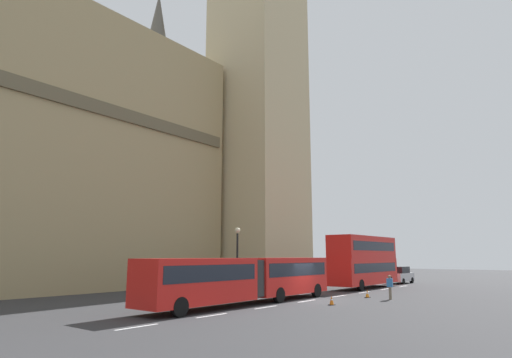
{
  "coord_description": "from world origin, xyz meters",
  "views": [
    {
      "loc": [
        -26.52,
        -16.04,
        3.03
      ],
      "look_at": [
        -0.75,
        4.52,
        8.99
      ],
      "focal_mm": 29.94,
      "sensor_mm": 36.0,
      "label": 1
    }
  ],
  "objects_px": {
    "sedan_lead": "(400,275)",
    "traffic_cone_west": "(332,300)",
    "pedestrian_near_cones": "(390,286)",
    "double_decker_bus": "(364,259)",
    "street_lamp": "(237,256)",
    "articulated_bus": "(247,276)",
    "traffic_cone_middle": "(367,294)"
  },
  "relations": [
    {
      "from": "sedan_lead",
      "to": "pedestrian_near_cones",
      "type": "height_order",
      "value": "sedan_lead"
    },
    {
      "from": "articulated_bus",
      "to": "pedestrian_near_cones",
      "type": "relative_size",
      "value": 9.67
    },
    {
      "from": "traffic_cone_middle",
      "to": "pedestrian_near_cones",
      "type": "relative_size",
      "value": 0.34
    },
    {
      "from": "traffic_cone_middle",
      "to": "sedan_lead",
      "type": "bearing_deg",
      "value": 12.95
    },
    {
      "from": "double_decker_bus",
      "to": "street_lamp",
      "type": "height_order",
      "value": "street_lamp"
    },
    {
      "from": "double_decker_bus",
      "to": "pedestrian_near_cones",
      "type": "relative_size",
      "value": 6.2
    },
    {
      "from": "articulated_bus",
      "to": "traffic_cone_middle",
      "type": "relative_size",
      "value": 28.17
    },
    {
      "from": "traffic_cone_west",
      "to": "pedestrian_near_cones",
      "type": "height_order",
      "value": "pedestrian_near_cones"
    },
    {
      "from": "sedan_lead",
      "to": "pedestrian_near_cones",
      "type": "distance_m",
      "value": 19.12
    },
    {
      "from": "traffic_cone_west",
      "to": "pedestrian_near_cones",
      "type": "xyz_separation_m",
      "value": [
        5.65,
        -1.58,
        0.63
      ]
    },
    {
      "from": "double_decker_bus",
      "to": "traffic_cone_west",
      "type": "xyz_separation_m",
      "value": [
        -14.71,
        -4.46,
        -2.43
      ]
    },
    {
      "from": "articulated_bus",
      "to": "pedestrian_near_cones",
      "type": "distance_m",
      "value": 10.58
    },
    {
      "from": "pedestrian_near_cones",
      "to": "articulated_bus",
      "type": "bearing_deg",
      "value": 145.05
    },
    {
      "from": "double_decker_bus",
      "to": "traffic_cone_middle",
      "type": "bearing_deg",
      "value": -154.53
    },
    {
      "from": "double_decker_bus",
      "to": "pedestrian_near_cones",
      "type": "bearing_deg",
      "value": -146.3
    },
    {
      "from": "articulated_bus",
      "to": "street_lamp",
      "type": "distance_m",
      "value": 6.31
    },
    {
      "from": "traffic_cone_west",
      "to": "traffic_cone_middle",
      "type": "height_order",
      "value": "same"
    },
    {
      "from": "articulated_bus",
      "to": "sedan_lead",
      "type": "height_order",
      "value": "articulated_bus"
    },
    {
      "from": "sedan_lead",
      "to": "traffic_cone_west",
      "type": "bearing_deg",
      "value": -169.53
    },
    {
      "from": "sedan_lead",
      "to": "pedestrian_near_cones",
      "type": "bearing_deg",
      "value": -161.77
    },
    {
      "from": "double_decker_bus",
      "to": "street_lamp",
      "type": "bearing_deg",
      "value": 161.53
    },
    {
      "from": "pedestrian_near_cones",
      "to": "traffic_cone_middle",
      "type": "bearing_deg",
      "value": 80.4
    },
    {
      "from": "traffic_cone_west",
      "to": "traffic_cone_middle",
      "type": "xyz_separation_m",
      "value": [
        5.97,
        0.29,
        0.0
      ]
    },
    {
      "from": "double_decker_bus",
      "to": "traffic_cone_west",
      "type": "relative_size",
      "value": 18.07
    },
    {
      "from": "double_decker_bus",
      "to": "traffic_cone_west",
      "type": "distance_m",
      "value": 15.56
    },
    {
      "from": "double_decker_bus",
      "to": "traffic_cone_west",
      "type": "bearing_deg",
      "value": -163.13
    },
    {
      "from": "pedestrian_near_cones",
      "to": "street_lamp",
      "type": "bearing_deg",
      "value": 112.74
    },
    {
      "from": "street_lamp",
      "to": "double_decker_bus",
      "type": "bearing_deg",
      "value": -18.47
    },
    {
      "from": "sedan_lead",
      "to": "traffic_cone_middle",
      "type": "distance_m",
      "value": 18.32
    },
    {
      "from": "traffic_cone_middle",
      "to": "street_lamp",
      "type": "distance_m",
      "value": 10.26
    },
    {
      "from": "traffic_cone_middle",
      "to": "pedestrian_near_cones",
      "type": "xyz_separation_m",
      "value": [
        -0.32,
        -1.88,
        0.63
      ]
    },
    {
      "from": "double_decker_bus",
      "to": "pedestrian_near_cones",
      "type": "xyz_separation_m",
      "value": [
        -9.06,
        -6.04,
        -1.8
      ]
    }
  ]
}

